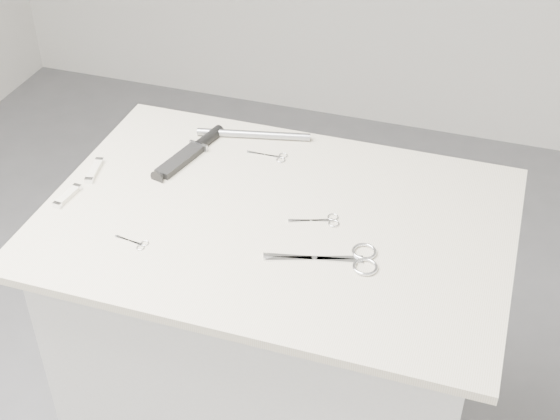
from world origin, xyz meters
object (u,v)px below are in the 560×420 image
(embroidery_scissors_a, at_px, (323,220))
(embroidery_scissors_b, at_px, (274,156))
(pocket_knife_a, at_px, (68,196))
(pocket_knife_b, at_px, (94,170))
(tiny_scissors, at_px, (135,243))
(sheathed_knife, at_px, (194,150))
(metal_rail, at_px, (254,134))
(plinth, at_px, (277,365))
(large_shears, at_px, (347,259))

(embroidery_scissors_a, distance_m, embroidery_scissors_b, 0.27)
(embroidery_scissors_b, height_order, pocket_knife_a, pocket_knife_a)
(embroidery_scissors_b, xyz_separation_m, pocket_knife_b, (-0.37, -0.19, 0.00))
(tiny_scissors, xyz_separation_m, pocket_knife_b, (-0.21, 0.20, 0.00))
(sheathed_knife, height_order, pocket_knife_b, sheathed_knife)
(pocket_knife_a, relative_size, metal_rail, 0.30)
(plinth, relative_size, pocket_knife_b, 9.45)
(plinth, xyz_separation_m, tiny_scissors, (-0.25, -0.17, 0.47))
(plinth, xyz_separation_m, embroidery_scissors_b, (-0.08, 0.22, 0.47))
(embroidery_scissors_b, height_order, sheathed_knife, sheathed_knife)
(embroidery_scissors_a, distance_m, pocket_knife_a, 0.57)
(embroidery_scissors_a, xyz_separation_m, metal_rail, (-0.25, 0.27, 0.01))
(tiny_scissors, xyz_separation_m, pocket_knife_a, (-0.21, 0.10, 0.00))
(embroidery_scissors_b, relative_size, pocket_knife_a, 1.14)
(large_shears, height_order, pocket_knife_b, pocket_knife_b)
(embroidery_scissors_b, bearing_deg, pocket_knife_b, -153.98)
(pocket_knife_a, bearing_deg, sheathed_knife, -31.56)
(plinth, distance_m, tiny_scissors, 0.56)
(tiny_scissors, bearing_deg, plinth, 43.44)
(embroidery_scissors_a, xyz_separation_m, embroidery_scissors_b, (-0.18, 0.20, -0.00))
(large_shears, relative_size, metal_rail, 0.81)
(plinth, distance_m, sheathed_knife, 0.58)
(tiny_scissors, distance_m, pocket_knife_b, 0.29)
(large_shears, height_order, tiny_scissors, large_shears)
(tiny_scissors, bearing_deg, large_shears, 19.47)
(embroidery_scissors_b, bearing_deg, metal_rail, 137.22)
(embroidery_scissors_a, bearing_deg, embroidery_scissors_b, 112.31)
(plinth, distance_m, embroidery_scissors_b, 0.53)
(metal_rail, bearing_deg, embroidery_scissors_a, -46.88)
(large_shears, distance_m, metal_rail, 0.50)
(large_shears, height_order, metal_rail, metal_rail)
(plinth, xyz_separation_m, sheathed_knife, (-0.27, 0.18, 0.48))
(embroidery_scissors_b, bearing_deg, plinth, -70.96)
(plinth, bearing_deg, embroidery_scissors_a, 9.59)
(pocket_knife_b, bearing_deg, embroidery_scissors_a, -103.06)
(embroidery_scissors_b, distance_m, pocket_knife_a, 0.48)
(large_shears, xyz_separation_m, pocket_knife_a, (-0.64, 0.01, 0.00))
(pocket_knife_a, relative_size, pocket_knife_b, 0.89)
(embroidery_scissors_a, xyz_separation_m, sheathed_knife, (-0.37, 0.16, 0.01))
(plinth, height_order, pocket_knife_a, pocket_knife_a)
(large_shears, distance_m, pocket_knife_b, 0.64)
(pocket_knife_a, height_order, pocket_knife_b, pocket_knife_b)
(embroidery_scissors_b, xyz_separation_m, pocket_knife_a, (-0.38, -0.30, 0.00))
(large_shears, distance_m, embroidery_scissors_b, 0.40)
(tiny_scissors, bearing_deg, metal_rail, 86.77)
(embroidery_scissors_b, height_order, pocket_knife_b, pocket_knife_b)
(pocket_knife_b, bearing_deg, pocket_knife_a, 164.35)
(plinth, relative_size, tiny_scissors, 11.82)
(pocket_knife_a, distance_m, pocket_knife_b, 0.11)
(pocket_knife_a, bearing_deg, metal_rail, -34.57)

